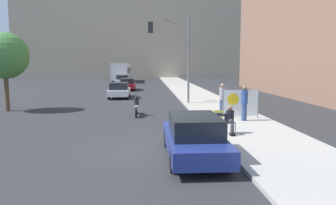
{
  "coord_description": "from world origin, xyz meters",
  "views": [
    {
      "loc": [
        -0.66,
        -11.49,
        3.14
      ],
      "look_at": [
        0.31,
        3.1,
        1.37
      ],
      "focal_mm": 35.0,
      "sensor_mm": 36.0,
      "label": 1
    }
  ],
  "objects_px": {
    "parked_car_curbside": "(194,137)",
    "car_on_road_nearest": "(119,90)",
    "seated_protester": "(230,119)",
    "traffic_light_pole": "(175,46)",
    "car_on_road_midblock": "(128,84)",
    "city_bus_on_road": "(121,71)",
    "jogger_on_sidewalk": "(244,103)",
    "car_on_road_distant": "(122,80)",
    "street_tree_near_curb": "(5,56)",
    "motorcycle_on_road": "(137,107)",
    "protest_banner": "(240,103)",
    "pedestrian_behind": "(222,99)"
  },
  "relations": [
    {
      "from": "car_on_road_midblock",
      "to": "protest_banner",
      "type": "bearing_deg",
      "value": -70.65
    },
    {
      "from": "car_on_road_midblock",
      "to": "motorcycle_on_road",
      "type": "distance_m",
      "value": 18.8
    },
    {
      "from": "seated_protester",
      "to": "traffic_light_pole",
      "type": "height_order",
      "value": "traffic_light_pole"
    },
    {
      "from": "parked_car_curbside",
      "to": "city_bus_on_road",
      "type": "relative_size",
      "value": 0.46
    },
    {
      "from": "seated_protester",
      "to": "traffic_light_pole",
      "type": "xyz_separation_m",
      "value": [
        -1.36,
        11.32,
        3.65
      ]
    },
    {
      "from": "parked_car_curbside",
      "to": "motorcycle_on_road",
      "type": "height_order",
      "value": "parked_car_curbside"
    },
    {
      "from": "protest_banner",
      "to": "motorcycle_on_road",
      "type": "bearing_deg",
      "value": 160.37
    },
    {
      "from": "parked_car_curbside",
      "to": "car_on_road_nearest",
      "type": "height_order",
      "value": "parked_car_curbside"
    },
    {
      "from": "protest_banner",
      "to": "traffic_light_pole",
      "type": "relative_size",
      "value": 0.31
    },
    {
      "from": "seated_protester",
      "to": "pedestrian_behind",
      "type": "relative_size",
      "value": 0.66
    },
    {
      "from": "car_on_road_midblock",
      "to": "jogger_on_sidewalk",
      "type": "bearing_deg",
      "value": -71.37
    },
    {
      "from": "protest_banner",
      "to": "street_tree_near_curb",
      "type": "relative_size",
      "value": 0.39
    },
    {
      "from": "pedestrian_behind",
      "to": "city_bus_on_road",
      "type": "bearing_deg",
      "value": 147.48
    },
    {
      "from": "car_on_road_distant",
      "to": "street_tree_near_curb",
      "type": "relative_size",
      "value": 0.82
    },
    {
      "from": "traffic_light_pole",
      "to": "car_on_road_distant",
      "type": "height_order",
      "value": "traffic_light_pole"
    },
    {
      "from": "seated_protester",
      "to": "parked_car_curbside",
      "type": "bearing_deg",
      "value": -109.19
    },
    {
      "from": "car_on_road_midblock",
      "to": "motorcycle_on_road",
      "type": "bearing_deg",
      "value": -85.23
    },
    {
      "from": "car_on_road_distant",
      "to": "motorcycle_on_road",
      "type": "distance_m",
      "value": 28.57
    },
    {
      "from": "parked_car_curbside",
      "to": "protest_banner",
      "type": "bearing_deg",
      "value": 62.73
    },
    {
      "from": "car_on_road_midblock",
      "to": "city_bus_on_road",
      "type": "distance_m",
      "value": 17.49
    },
    {
      "from": "car_on_road_nearest",
      "to": "car_on_road_distant",
      "type": "relative_size",
      "value": 1.01
    },
    {
      "from": "seated_protester",
      "to": "pedestrian_behind",
      "type": "height_order",
      "value": "pedestrian_behind"
    },
    {
      "from": "car_on_road_distant",
      "to": "city_bus_on_road",
      "type": "distance_m",
      "value": 7.76
    },
    {
      "from": "jogger_on_sidewalk",
      "to": "traffic_light_pole",
      "type": "bearing_deg",
      "value": -43.74
    },
    {
      "from": "pedestrian_behind",
      "to": "protest_banner",
      "type": "relative_size",
      "value": 0.91
    },
    {
      "from": "car_on_road_distant",
      "to": "protest_banner",
      "type": "bearing_deg",
      "value": -74.21
    },
    {
      "from": "city_bus_on_road",
      "to": "motorcycle_on_road",
      "type": "height_order",
      "value": "city_bus_on_road"
    },
    {
      "from": "parked_car_curbside",
      "to": "motorcycle_on_road",
      "type": "relative_size",
      "value": 2.26
    },
    {
      "from": "jogger_on_sidewalk",
      "to": "parked_car_curbside",
      "type": "height_order",
      "value": "jogger_on_sidewalk"
    },
    {
      "from": "traffic_light_pole",
      "to": "city_bus_on_road",
      "type": "xyz_separation_m",
      "value": [
        -6.34,
        30.74,
        -2.64
      ]
    },
    {
      "from": "car_on_road_midblock",
      "to": "street_tree_near_curb",
      "type": "height_order",
      "value": "street_tree_near_curb"
    },
    {
      "from": "car_on_road_nearest",
      "to": "car_on_road_midblock",
      "type": "height_order",
      "value": "car_on_road_nearest"
    },
    {
      "from": "pedestrian_behind",
      "to": "car_on_road_midblock",
      "type": "relative_size",
      "value": 0.42
    },
    {
      "from": "city_bus_on_road",
      "to": "car_on_road_distant",
      "type": "bearing_deg",
      "value": -84.92
    },
    {
      "from": "seated_protester",
      "to": "jogger_on_sidewalk",
      "type": "xyz_separation_m",
      "value": [
        1.57,
        3.15,
        0.29
      ]
    },
    {
      "from": "seated_protester",
      "to": "motorcycle_on_road",
      "type": "height_order",
      "value": "seated_protester"
    },
    {
      "from": "motorcycle_on_road",
      "to": "protest_banner",
      "type": "bearing_deg",
      "value": -19.63
    },
    {
      "from": "jogger_on_sidewalk",
      "to": "car_on_road_midblock",
      "type": "xyz_separation_m",
      "value": [
        -7.27,
        21.57,
        -0.39
      ]
    },
    {
      "from": "jogger_on_sidewalk",
      "to": "traffic_light_pole",
      "type": "xyz_separation_m",
      "value": [
        -2.93,
        8.18,
        3.36
      ]
    },
    {
      "from": "car_on_road_midblock",
      "to": "city_bus_on_road",
      "type": "xyz_separation_m",
      "value": [
        -2.0,
        17.34,
        1.12
      ]
    },
    {
      "from": "seated_protester",
      "to": "pedestrian_behind",
      "type": "xyz_separation_m",
      "value": [
        0.83,
        5.01,
        0.29
      ]
    },
    {
      "from": "traffic_light_pole",
      "to": "jogger_on_sidewalk",
      "type": "bearing_deg",
      "value": -70.27
    },
    {
      "from": "seated_protester",
      "to": "city_bus_on_road",
      "type": "bearing_deg",
      "value": 114.7
    },
    {
      "from": "jogger_on_sidewalk",
      "to": "street_tree_near_curb",
      "type": "height_order",
      "value": "street_tree_near_curb"
    },
    {
      "from": "street_tree_near_curb",
      "to": "city_bus_on_road",
      "type": "bearing_deg",
      "value": 81.64
    },
    {
      "from": "car_on_road_nearest",
      "to": "car_on_road_distant",
      "type": "height_order",
      "value": "car_on_road_distant"
    },
    {
      "from": "jogger_on_sidewalk",
      "to": "car_on_road_midblock",
      "type": "distance_m",
      "value": 22.77
    },
    {
      "from": "protest_banner",
      "to": "pedestrian_behind",
      "type": "bearing_deg",
      "value": 125.48
    },
    {
      "from": "traffic_light_pole",
      "to": "street_tree_near_curb",
      "type": "distance_m",
      "value": 11.68
    },
    {
      "from": "protest_banner",
      "to": "street_tree_near_curb",
      "type": "xyz_separation_m",
      "value": [
        -14.24,
        4.48,
        2.64
      ]
    }
  ]
}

